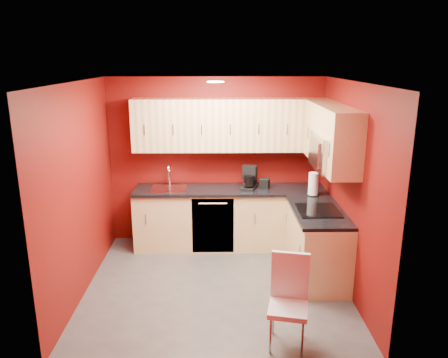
{
  "coord_description": "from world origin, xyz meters",
  "views": [
    {
      "loc": [
        0.02,
        -4.94,
        2.76
      ],
      "look_at": [
        0.1,
        0.55,
        1.23
      ],
      "focal_mm": 35.0,
      "sensor_mm": 36.0,
      "label": 1
    }
  ],
  "objects_px": {
    "coffee_maker": "(248,178)",
    "napkin_holder": "(265,183)",
    "paper_towel": "(313,184)",
    "dining_chair": "(288,303)",
    "sink": "(168,186)",
    "microwave": "(331,152)"
  },
  "relations": [
    {
      "from": "paper_towel",
      "to": "dining_chair",
      "type": "xyz_separation_m",
      "value": [
        -0.65,
        -2.05,
        -0.61
      ]
    },
    {
      "from": "coffee_maker",
      "to": "paper_towel",
      "type": "bearing_deg",
      "value": 0.56
    },
    {
      "from": "sink",
      "to": "paper_towel",
      "type": "xyz_separation_m",
      "value": [
        2.05,
        -0.35,
        0.13
      ]
    },
    {
      "from": "sink",
      "to": "napkin_holder",
      "type": "bearing_deg",
      "value": -0.08
    },
    {
      "from": "sink",
      "to": "dining_chair",
      "type": "height_order",
      "value": "sink"
    },
    {
      "from": "microwave",
      "to": "coffee_maker",
      "type": "relative_size",
      "value": 2.28
    },
    {
      "from": "napkin_holder",
      "to": "microwave",
      "type": "bearing_deg",
      "value": -55.73
    },
    {
      "from": "paper_towel",
      "to": "dining_chair",
      "type": "bearing_deg",
      "value": -107.57
    },
    {
      "from": "coffee_maker",
      "to": "dining_chair",
      "type": "distance_m",
      "value": 2.45
    },
    {
      "from": "microwave",
      "to": "dining_chair",
      "type": "bearing_deg",
      "value": -116.37
    },
    {
      "from": "napkin_holder",
      "to": "dining_chair",
      "type": "relative_size",
      "value": 0.15
    },
    {
      "from": "napkin_holder",
      "to": "paper_towel",
      "type": "xyz_separation_m",
      "value": [
        0.64,
        -0.35,
        0.09
      ]
    },
    {
      "from": "sink",
      "to": "coffee_maker",
      "type": "height_order",
      "value": "sink"
    },
    {
      "from": "sink",
      "to": "dining_chair",
      "type": "distance_m",
      "value": 2.82
    },
    {
      "from": "napkin_holder",
      "to": "sink",
      "type": "bearing_deg",
      "value": 179.92
    },
    {
      "from": "sink",
      "to": "coffee_maker",
      "type": "relative_size",
      "value": 1.56
    },
    {
      "from": "coffee_maker",
      "to": "paper_towel",
      "type": "relative_size",
      "value": 1.04
    },
    {
      "from": "microwave",
      "to": "napkin_holder",
      "type": "relative_size",
      "value": 5.45
    },
    {
      "from": "sink",
      "to": "coffee_maker",
      "type": "distance_m",
      "value": 1.18
    },
    {
      "from": "coffee_maker",
      "to": "paper_towel",
      "type": "height_order",
      "value": "coffee_maker"
    },
    {
      "from": "coffee_maker",
      "to": "napkin_holder",
      "type": "bearing_deg",
      "value": 29.79
    },
    {
      "from": "microwave",
      "to": "sink",
      "type": "relative_size",
      "value": 1.46
    }
  ]
}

